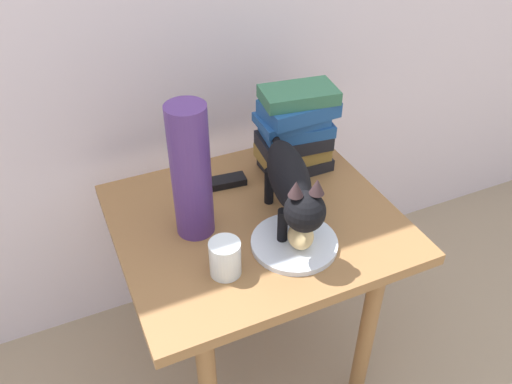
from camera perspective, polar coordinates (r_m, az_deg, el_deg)
ground_plane at (r=1.74m, az=0.00°, el=-17.93°), size 6.00×6.00×0.00m
side_table at (r=1.36m, az=0.00°, el=-5.79°), size 0.69×0.60×0.59m
plate at (r=1.22m, az=4.20°, el=-5.58°), size 0.20×0.20×0.01m
bread_roll at (r=1.20m, az=4.90°, el=-4.76°), size 0.09×0.10×0.05m
cat at (r=1.19m, az=3.88°, el=0.97°), size 0.16×0.47×0.23m
book_stack at (r=1.41m, az=4.33°, el=6.72°), size 0.21×0.14×0.24m
green_vase at (r=1.17m, az=-7.12°, el=2.12°), size 0.09×0.09×0.33m
candle_jar at (r=1.14m, az=-3.39°, el=-7.39°), size 0.07×0.07×0.08m
tv_remote at (r=1.40m, az=-4.15°, el=0.98°), size 0.15×0.06×0.02m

